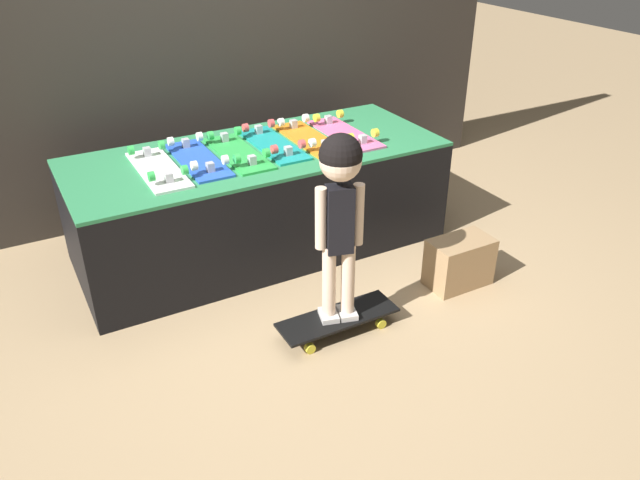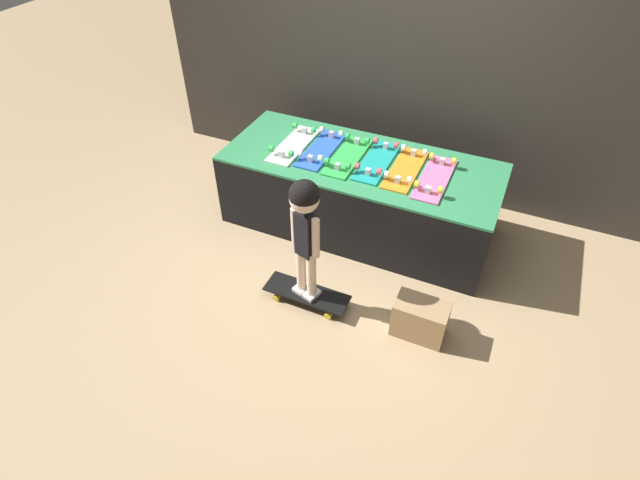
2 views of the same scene
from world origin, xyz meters
TOP-DOWN VIEW (x-y plane):
  - ground_plane at (0.00, 0.00)m, footprint 16.00×16.00m
  - back_wall at (0.00, 1.36)m, footprint 4.55×0.10m
  - display_rack at (0.00, 0.55)m, footprint 2.23×0.91m
  - skateboard_white_on_rack at (-0.60, 0.53)m, footprint 0.21×0.64m
  - skateboard_blue_on_rack at (-0.36, 0.56)m, footprint 0.21×0.64m
  - skateboard_green_on_rack at (-0.12, 0.55)m, footprint 0.21×0.64m
  - skateboard_teal_on_rack at (0.12, 0.58)m, footprint 0.21×0.64m
  - skateboard_orange_on_rack at (0.36, 0.56)m, footprint 0.21×0.64m
  - skateboard_pink_on_rack at (0.60, 0.53)m, footprint 0.21×0.64m
  - skateboard_on_floor at (-0.02, -0.45)m, footprint 0.64×0.21m
  - child at (-0.02, -0.45)m, footprint 0.23×0.20m
  - storage_box at (0.82, -0.40)m, footprint 0.36×0.22m

SIDE VIEW (x-z plane):
  - ground_plane at x=0.00m, z-range 0.00..0.00m
  - skateboard_on_floor at x=-0.02m, z-range 0.03..0.12m
  - storage_box at x=0.82m, z-range 0.00..0.29m
  - display_rack at x=0.00m, z-range 0.00..0.65m
  - skateboard_white_on_rack at x=-0.60m, z-range 0.62..0.71m
  - skateboard_blue_on_rack at x=-0.36m, z-range 0.62..0.71m
  - skateboard_green_on_rack at x=-0.12m, z-range 0.62..0.71m
  - skateboard_teal_on_rack at x=0.12m, z-range 0.62..0.71m
  - skateboard_orange_on_rack at x=0.36m, z-range 0.62..0.71m
  - skateboard_pink_on_rack at x=0.60m, z-range 0.62..0.71m
  - child at x=-0.02m, z-range 0.29..1.27m
  - back_wall at x=0.00m, z-range 0.00..2.25m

